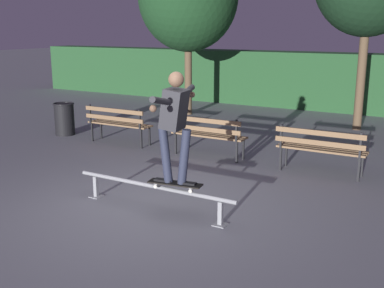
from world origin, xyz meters
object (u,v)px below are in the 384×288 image
Objects in this scene: park_bench_leftmost at (118,121)px; park_bench_right_center at (320,146)px; skateboard at (175,184)px; skateboarder at (175,118)px; grind_rail at (153,190)px; trash_can at (64,118)px; park_bench_left_center at (207,132)px.

park_bench_leftmost and park_bench_right_center have the same top height.
skateboarder is at bearing 9.03° from skateboard.
grind_rail is 0.41m from skateboard.
park_bench_leftmost is 2.01× the size of trash_can.
park_bench_left_center is (-0.69, 2.93, 0.23)m from grind_rail.
grind_rail is 3.36m from park_bench_right_center.
skateboarder reaches higher than skateboard.
trash_can is at bearing 179.05° from park_bench_right_center.
park_bench_leftmost is 4.63m from park_bench_right_center.
park_bench_left_center is at bearing 180.00° from park_bench_right_center.
skateboard is 0.50× the size of park_bench_left_center.
trash_can is (-4.78, 3.04, 0.11)m from grind_rail.
skateboard is 5.99m from trash_can.
park_bench_left_center is at bearing 110.16° from skateboarder.
park_bench_leftmost is at bearing 180.00° from park_bench_left_center.
grind_rail is at bearing -179.93° from skateboarder.
park_bench_left_center is at bearing 110.11° from skateboard.
park_bench_left_center is 1.00× the size of park_bench_right_center.
park_bench_right_center is at bearing 67.03° from skateboarder.
grind_rail is 4.21m from park_bench_leftmost.
park_bench_left_center is 2.32m from park_bench_right_center.
park_bench_leftmost reaches higher than trash_can.
skateboarder is 0.97× the size of park_bench_right_center.
park_bench_left_center reaches higher than skateboard.
grind_rail is at bearing -32.41° from trash_can.
skateboard is 0.50× the size of park_bench_leftmost.
park_bench_right_center reaches higher than skateboard.
skateboard is 0.94m from skateboarder.
skateboarder is 3.24m from park_bench_left_center.
skateboard reaches higher than grind_rail.
grind_rail is 1.67× the size of park_bench_left_center.
skateboarder reaches higher than trash_can.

